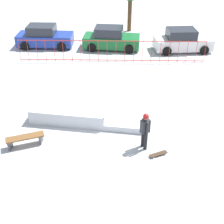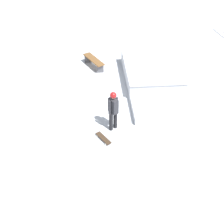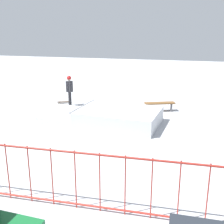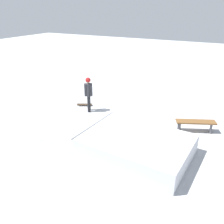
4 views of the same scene
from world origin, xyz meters
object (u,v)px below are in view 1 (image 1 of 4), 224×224
at_px(skateboard, 158,154).
at_px(parked_car_blue, 44,37).
at_px(parked_car_green, 111,39).
at_px(skater, 145,128).
at_px(park_bench, 25,139).
at_px(skate_ramp, 82,108).
at_px(parked_car_white, 182,41).

distance_m(skateboard, parked_car_blue, 14.37).
relative_size(parked_car_blue, parked_car_green, 1.01).
xyz_separation_m(skater, skateboard, (0.60, -0.46, -0.93)).
height_order(skateboard, park_bench, park_bench).
bearing_deg(skate_ramp, park_bench, -122.79).
bearing_deg(parked_car_blue, skater, -59.44).
bearing_deg(parked_car_green, parked_car_blue, -178.90).
bearing_deg(skate_ramp, parked_car_green, 89.69).
bearing_deg(park_bench, skate_ramp, 53.41).
xyz_separation_m(park_bench, parked_car_blue, (-2.37, 11.72, 0.37)).
distance_m(skate_ramp, parked_car_blue, 10.04).
distance_m(skater, park_bench, 5.11).
relative_size(skate_ramp, parked_car_green, 1.34).
distance_m(skater, parked_car_white, 11.78).
bearing_deg(park_bench, parked_car_green, 77.29).
bearing_deg(parked_car_white, skate_ramp, -131.87).
xyz_separation_m(skateboard, parked_car_green, (-3.01, 11.89, 0.65)).
relative_size(park_bench, parked_car_green, 0.39).
distance_m(park_bench, parked_car_green, 12.02).
height_order(skate_ramp, parked_car_green, parked_car_green).
distance_m(skate_ramp, skater, 3.95).
bearing_deg(park_bench, skater, 3.23).
xyz_separation_m(skater, parked_car_white, (2.80, 11.44, -0.28)).
bearing_deg(parked_car_green, skateboard, -74.61).
xyz_separation_m(skate_ramp, skateboard, (3.66, -2.86, -0.24)).
xyz_separation_m(skate_ramp, skater, (3.06, -2.40, 0.69)).
height_order(park_bench, parked_car_blue, parked_car_blue).
bearing_deg(parked_car_blue, skateboard, -58.45).
bearing_deg(parked_car_white, park_bench, -132.72).
bearing_deg(parked_car_white, skateboard, -109.38).
bearing_deg(parked_car_green, skater, -76.90).
relative_size(skate_ramp, skateboard, 6.96).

